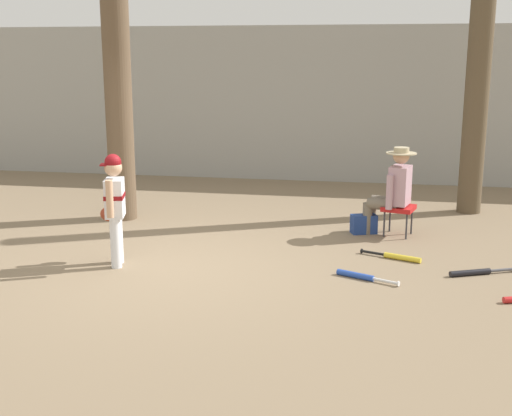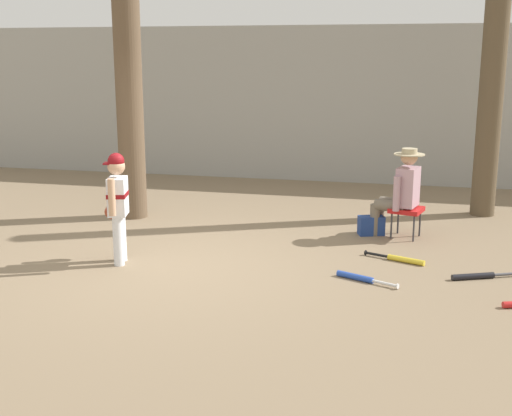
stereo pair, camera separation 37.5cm
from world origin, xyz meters
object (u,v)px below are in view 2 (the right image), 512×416
object	(u,v)px
tree_behind_spectator	(495,42)
young_ballplayer	(117,201)
handbag_beside_stool	(371,225)
tree_near_player	(128,55)
folding_stool	(406,211)
seated_spectator	(400,190)
bat_yellow_trainer	(401,259)
bat_black_composite	(478,276)
bat_blue_youth	(360,278)

from	to	relation	value
tree_behind_spectator	young_ballplayer	distance (m)	5.90
young_ballplayer	handbag_beside_stool	world-z (taller)	young_ballplayer
tree_near_player	handbag_beside_stool	size ratio (longest dim) A/B	15.47
folding_stool	seated_spectator	size ratio (longest dim) A/B	0.41
seated_spectator	tree_near_player	bearing A→B (deg)	176.86
tree_behind_spectator	bat_yellow_trainer	world-z (taller)	tree_behind_spectator
young_ballplayer	folding_stool	size ratio (longest dim) A/B	2.66
tree_near_player	young_ballplayer	size ratio (longest dim) A/B	4.03
tree_near_player	bat_black_composite	size ratio (longest dim) A/B	6.80
bat_black_composite	seated_spectator	bearing A→B (deg)	120.00
tree_near_player	young_ballplayer	distance (m)	2.82
tree_near_player	handbag_beside_stool	distance (m)	4.22
seated_spectator	bat_yellow_trainer	world-z (taller)	seated_spectator
tree_behind_spectator	bat_black_composite	bearing A→B (deg)	-95.44
seated_spectator	bat_yellow_trainer	bearing A→B (deg)	-86.40
bat_black_composite	tree_near_player	bearing A→B (deg)	159.65
bat_black_composite	bat_yellow_trainer	bearing A→B (deg)	152.91
bat_blue_youth	tree_near_player	bearing A→B (deg)	148.86
tree_near_player	bat_blue_youth	bearing A→B (deg)	-31.14
handbag_beside_stool	bat_yellow_trainer	bearing A→B (deg)	-69.28
young_ballplayer	bat_black_composite	bearing A→B (deg)	5.20
bat_black_composite	bat_yellow_trainer	xyz separation A→B (m)	(-0.84, 0.43, 0.00)
bat_yellow_trainer	tree_near_player	bearing A→B (deg)	161.15
tree_behind_spectator	bat_black_composite	world-z (taller)	tree_behind_spectator
tree_behind_spectator	bat_yellow_trainer	bearing A→B (deg)	-112.65
bat_yellow_trainer	young_ballplayer	bearing A→B (deg)	-166.10
bat_black_composite	folding_stool	bearing A→B (deg)	117.73
folding_stool	bat_yellow_trainer	xyz separation A→B (m)	(-0.02, -1.12, -0.33)
folding_stool	seated_spectator	world-z (taller)	seated_spectator
folding_stool	handbag_beside_stool	xyz separation A→B (m)	(-0.46, 0.02, -0.23)
tree_behind_spectator	young_ballplayer	xyz separation A→B (m)	(-4.36, -3.53, -1.82)
handbag_beside_stool	bat_black_composite	bearing A→B (deg)	-51.08
bat_yellow_trainer	tree_behind_spectator	bearing A→B (deg)	67.35
tree_behind_spectator	young_ballplayer	bearing A→B (deg)	-141.05
tree_near_player	seated_spectator	size ratio (longest dim) A/B	4.38
tree_near_player	handbag_beside_stool	bearing A→B (deg)	-3.49
seated_spectator	bat_black_composite	size ratio (longest dim) A/B	1.55
tree_near_player	bat_yellow_trainer	bearing A→B (deg)	-18.85
young_ballplayer	bat_blue_youth	distance (m)	2.89
seated_spectator	bat_black_composite	bearing A→B (deg)	-60.00
bat_blue_youth	bat_black_composite	xyz separation A→B (m)	(1.26, 0.37, 0.00)
bat_blue_youth	tree_behind_spectator	bearing A→B (deg)	66.16
tree_near_player	handbag_beside_stool	xyz separation A→B (m)	(3.56, -0.22, -2.25)
tree_behind_spectator	bat_blue_youth	bearing A→B (deg)	-113.84
tree_near_player	bat_yellow_trainer	xyz separation A→B (m)	(3.99, -1.36, -2.35)
bat_yellow_trainer	bat_black_composite	bearing A→B (deg)	-27.09
bat_yellow_trainer	seated_spectator	bearing A→B (deg)	93.60
seated_spectator	bat_black_composite	world-z (taller)	seated_spectator
tree_behind_spectator	young_ballplayer	world-z (taller)	tree_behind_spectator
tree_behind_spectator	bat_black_composite	xyz separation A→B (m)	(-0.30, -3.16, -2.53)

